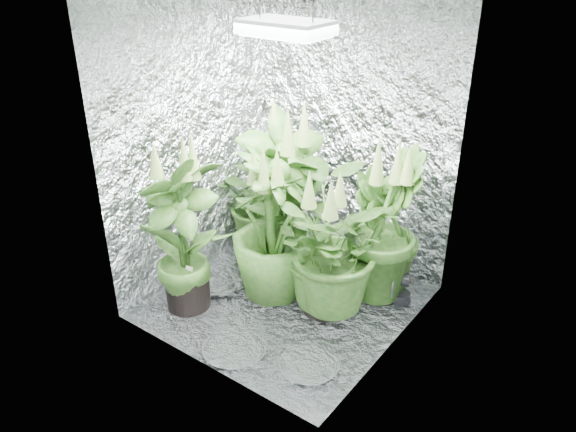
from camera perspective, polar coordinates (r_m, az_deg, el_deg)
The scene contains 11 objects.
ground at distance 3.95m, azimuth -0.19°, elevation -8.66°, with size 1.60×1.60×0.00m, color silver.
walls at distance 3.47m, azimuth -0.21°, elevation 4.94°, with size 1.62×1.62×2.00m.
grow_lamp at distance 3.25m, azimuth -0.24°, elevation 18.58°, with size 0.50×0.30×0.22m.
plant_a at distance 4.41m, azimuth -2.43°, elevation 1.42°, with size 0.78×0.78×0.86m.
plant_b at distance 3.95m, azimuth -0.45°, elevation 1.65°, with size 0.89×0.89×1.32m.
plant_c at distance 3.81m, azimuth 9.79°, elevation -1.17°, with size 0.68×0.68×1.16m.
plant_d at distance 3.75m, azimuth -1.53°, elevation -1.27°, with size 0.79×0.79×1.14m.
plant_e at distance 3.62m, azimuth 3.98°, elevation -3.13°, with size 0.91×0.91×1.04m.
plant_f at distance 3.69m, azimuth -10.68°, elevation -1.73°, with size 0.70×0.70×1.21m.
circulation_fan at distance 3.95m, azimuth 11.11°, elevation -6.82°, with size 0.17×0.27×0.33m.
plant_label at distance 3.76m, azimuth -10.02°, elevation -5.69°, with size 0.05×0.01×0.09m, color white.
Camera 1 is at (1.92, -2.59, 2.29)m, focal length 35.00 mm.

